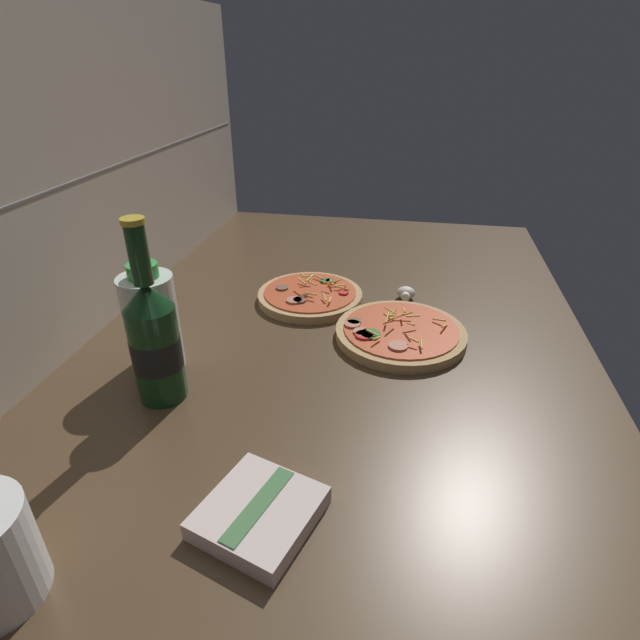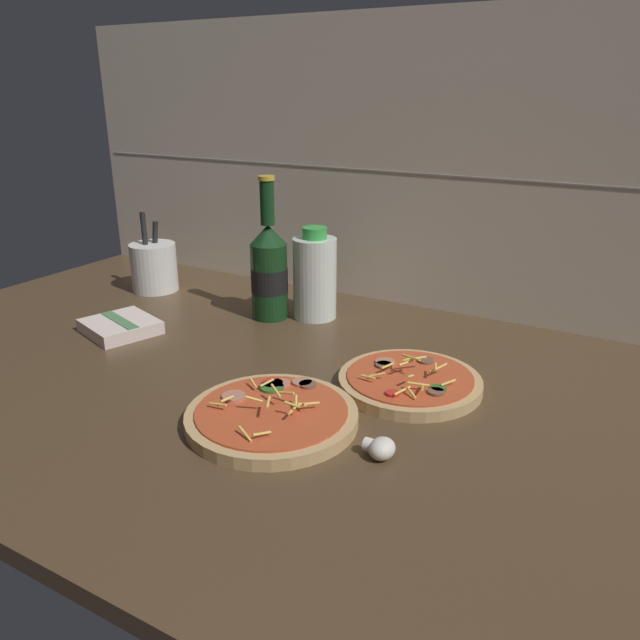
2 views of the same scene
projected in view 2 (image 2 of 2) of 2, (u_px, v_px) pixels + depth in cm
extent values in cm
cube|color=#4C3823|center=(269.00, 387.00, 99.40)|extent=(160.00, 90.00, 2.50)
cube|color=beige|center=(391.00, 171.00, 126.23)|extent=(160.00, 1.00, 60.00)
cube|color=gray|center=(390.00, 172.00, 125.79)|extent=(156.80, 0.16, 0.30)
cylinder|color=tan|center=(272.00, 417.00, 85.92)|extent=(23.91, 23.91, 1.79)
cylinder|color=#C14C28|center=(272.00, 410.00, 85.56)|extent=(21.04, 21.04, 0.30)
cylinder|color=#B7755B|center=(281.00, 383.00, 92.56)|extent=(2.78, 2.78, 0.40)
cylinder|color=#B7755B|center=(234.00, 396.00, 88.72)|extent=(3.40, 3.40, 0.40)
cylinder|color=brown|center=(308.00, 385.00, 92.19)|extent=(2.63, 2.63, 0.40)
cylinder|color=red|center=(272.00, 384.00, 92.48)|extent=(3.20, 3.20, 0.40)
cylinder|color=#B7755B|center=(302.00, 382.00, 92.90)|extent=(2.93, 2.93, 0.40)
cylinder|color=#336628|center=(272.00, 387.00, 91.38)|extent=(3.60, 3.60, 0.40)
cylinder|color=#EFCC56|center=(296.00, 401.00, 85.63)|extent=(1.53, 2.17, 0.94)
cylinder|color=#EFCC56|center=(262.00, 434.00, 78.23)|extent=(1.49, 2.48, 0.77)
cylinder|color=#EFCC56|center=(253.00, 383.00, 91.14)|extent=(2.00, 1.48, 0.79)
cylinder|color=#EFCC56|center=(245.00, 434.00, 78.46)|extent=(2.82, 1.41, 1.16)
cylinder|color=#EFCC56|center=(292.00, 411.00, 83.26)|extent=(1.39, 3.29, 1.19)
cylinder|color=#EFCC56|center=(254.00, 399.00, 84.29)|extent=(2.26, 1.53, 1.08)
cylinder|color=#EFCC56|center=(286.00, 393.00, 86.74)|extent=(2.83, 0.60, 1.00)
cylinder|color=#EFCC56|center=(309.00, 404.00, 84.85)|extent=(2.46, 2.31, 0.44)
cylinder|color=#EFCC56|center=(267.00, 383.00, 91.20)|extent=(1.28, 2.31, 0.79)
cylinder|color=#EFCC56|center=(218.00, 404.00, 85.21)|extent=(2.71, 0.62, 0.67)
cylinder|color=#EFCC56|center=(302.00, 404.00, 84.85)|extent=(2.15, 1.51, 1.10)
cylinder|color=#EFCC56|center=(227.00, 399.00, 85.96)|extent=(1.17, 1.90, 0.56)
cylinder|color=#EFCC56|center=(276.00, 391.00, 86.23)|extent=(2.54, 1.62, 1.16)
cylinder|color=#EFCC56|center=(292.00, 405.00, 82.91)|extent=(2.28, 0.71, 0.68)
cylinder|color=#EFCC56|center=(268.00, 402.00, 82.76)|extent=(1.52, 2.53, 0.61)
cylinder|color=tan|center=(410.00, 382.00, 95.98)|extent=(22.06, 22.06, 1.76)
cylinder|color=#C14C28|center=(410.00, 376.00, 95.62)|extent=(19.41, 19.41, 0.30)
cylinder|color=brown|center=(384.00, 365.00, 98.69)|extent=(2.72, 2.72, 0.40)
cylinder|color=#336628|center=(439.00, 388.00, 91.05)|extent=(2.36, 2.36, 0.40)
cylinder|color=brown|center=(426.00, 360.00, 100.35)|extent=(2.63, 2.63, 0.40)
cylinder|color=#B7755B|center=(385.00, 362.00, 99.71)|extent=(3.18, 3.18, 0.40)
cylinder|color=red|center=(393.00, 393.00, 89.60)|extent=(2.06, 2.06, 0.40)
cylinder|color=brown|center=(436.00, 392.00, 90.01)|extent=(2.47, 2.47, 0.40)
cylinder|color=#EFCC56|center=(448.00, 383.00, 91.94)|extent=(1.70, 2.53, 0.56)
cylinder|color=#EFCC56|center=(412.00, 393.00, 88.75)|extent=(2.10, 1.71, 0.97)
cylinder|color=#EFCC56|center=(422.00, 388.00, 89.73)|extent=(1.54, 3.22, 1.29)
cylinder|color=#EFCC56|center=(410.00, 376.00, 91.31)|extent=(0.45, 2.02, 0.88)
cylinder|color=#EFCC56|center=(418.00, 384.00, 90.43)|extent=(3.08, 1.56, 0.63)
cylinder|color=#EFCC56|center=(435.00, 367.00, 94.15)|extent=(1.20, 2.47, 0.38)
cylinder|color=#EFCC56|center=(411.00, 357.00, 94.50)|extent=(3.26, 1.34, 0.54)
cylinder|color=#EFCC56|center=(438.00, 368.00, 94.65)|extent=(2.03, 2.92, 1.09)
cylinder|color=#EFCC56|center=(387.00, 366.00, 96.15)|extent=(1.12, 2.72, 0.38)
cylinder|color=#EFCC56|center=(406.00, 363.00, 94.78)|extent=(1.67, 2.75, 0.55)
cylinder|color=#EFCC56|center=(377.00, 375.00, 93.95)|extent=(2.36, 1.31, 0.94)
cylinder|color=#EFCC56|center=(409.00, 360.00, 94.75)|extent=(1.87, 1.04, 0.58)
cylinder|color=#EFCC56|center=(402.00, 391.00, 89.31)|extent=(1.40, 3.31, 0.47)
cylinder|color=#EFCC56|center=(416.00, 358.00, 96.25)|extent=(2.72, 2.59, 0.48)
cylinder|color=#EFCC56|center=(368.00, 377.00, 93.42)|extent=(2.30, 0.44, 0.42)
cylinder|color=#143819|center=(269.00, 281.00, 123.28)|extent=(7.24, 7.24, 15.03)
cone|color=#143819|center=(268.00, 234.00, 119.98)|extent=(7.24, 7.24, 3.79)
cylinder|color=#143819|center=(267.00, 203.00, 117.83)|extent=(2.75, 2.75, 8.42)
cylinder|color=gold|center=(266.00, 178.00, 116.21)|extent=(3.16, 3.16, 0.80)
cylinder|color=black|center=(269.00, 280.00, 123.18)|extent=(7.31, 7.31, 4.81)
cylinder|color=silver|center=(315.00, 278.00, 123.24)|extent=(8.65, 8.65, 16.10)
cylinder|color=green|center=(315.00, 233.00, 120.03)|extent=(4.76, 4.76, 2.20)
cylinder|color=white|center=(371.00, 445.00, 78.33)|extent=(1.74, 1.74, 1.74)
ellipsoid|color=silver|center=(382.00, 449.00, 77.60)|extent=(3.28, 3.86, 2.70)
cylinder|color=silver|center=(154.00, 267.00, 140.80)|extent=(10.24, 10.24, 10.75)
cylinder|color=black|center=(155.00, 246.00, 140.37)|extent=(2.74, 1.82, 11.37)
cylinder|color=black|center=(145.00, 243.00, 138.42)|extent=(3.03, 2.93, 13.57)
cube|color=beige|center=(120.00, 326.00, 117.51)|extent=(15.45, 15.08, 2.40)
cube|color=#4C7F4C|center=(120.00, 320.00, 117.06)|extent=(11.87, 5.67, 0.16)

